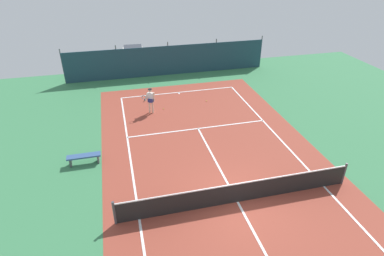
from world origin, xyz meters
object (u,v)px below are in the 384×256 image
tennis_net (238,192)px  tennis_player (150,99)px  tennis_ball_near_player (206,101)px  parked_car (134,57)px  courtside_bench (84,157)px  tennis_ball_midcourt (164,109)px

tennis_net → tennis_player: (-2.37, 9.13, 0.45)m
tennis_net → tennis_ball_near_player: 10.07m
tennis_net → parked_car: (-2.57, 18.64, 0.33)m
tennis_ball_near_player → courtside_bench: (-7.86, -5.53, 0.34)m
parked_car → courtside_bench: 14.72m
parked_car → tennis_ball_midcourt: bearing=-80.7°
parked_car → courtside_bench: size_ratio=2.68×
courtside_bench → tennis_ball_near_player: bearing=35.1°
tennis_ball_near_player → parked_car: 9.66m
tennis_player → tennis_ball_midcourt: (0.84, 0.29, -0.93)m
tennis_player → parked_car: (-0.19, 9.50, -0.12)m
tennis_net → tennis_player: size_ratio=6.17×
tennis_ball_near_player → courtside_bench: 9.61m
courtside_bench → tennis_ball_midcourt: bearing=46.4°
tennis_ball_midcourt → parked_car: bearing=96.4°
tennis_net → tennis_ball_midcourt: (-1.53, 9.43, -0.48)m
tennis_player → tennis_ball_near_player: bearing=-145.0°
tennis_player → tennis_ball_near_player: size_ratio=24.85×
tennis_ball_near_player → parked_car: bearing=115.3°
tennis_ball_midcourt → tennis_net: bearing=-80.8°
courtside_bench → tennis_player: bearing=50.2°
tennis_net → courtside_bench: size_ratio=6.33×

